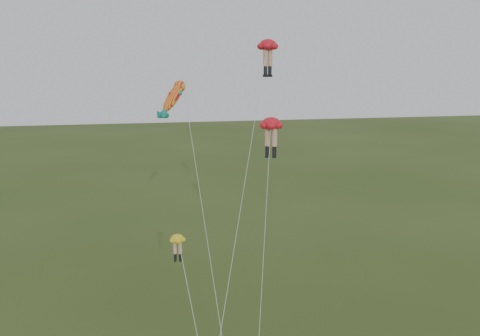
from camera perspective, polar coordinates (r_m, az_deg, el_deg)
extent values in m
ellipsoid|color=red|center=(38.01, 2.99, 13.02)|extent=(2.10, 2.10, 0.76)
cylinder|color=tan|center=(37.82, 2.74, 11.68)|extent=(0.34, 0.34, 1.16)
cylinder|color=black|center=(37.82, 2.73, 10.36)|extent=(0.26, 0.26, 0.58)
cube|color=black|center=(37.82, 2.73, 9.79)|extent=(0.34, 0.39, 0.17)
cylinder|color=tan|center=(38.17, 3.22, 11.66)|extent=(0.34, 0.34, 1.16)
cylinder|color=black|center=(38.17, 3.20, 10.36)|extent=(0.26, 0.26, 0.58)
cube|color=black|center=(38.17, 3.19, 9.80)|extent=(0.34, 0.39, 0.17)
cylinder|color=silver|center=(34.35, 0.19, -3.57)|extent=(5.61, 8.43, 20.73)
ellipsoid|color=red|center=(36.87, 3.34, 4.81)|extent=(2.26, 2.26, 0.82)
cylinder|color=tan|center=(37.06, 2.95, 3.33)|extent=(0.37, 0.37, 1.26)
cylinder|color=black|center=(37.19, 2.94, 1.89)|extent=(0.29, 0.29, 0.63)
cube|color=black|center=(37.26, 2.93, 1.27)|extent=(0.37, 0.42, 0.18)
cylinder|color=tan|center=(36.92, 3.70, 3.29)|extent=(0.37, 0.37, 1.26)
cylinder|color=black|center=(37.06, 3.68, 1.85)|extent=(0.29, 0.29, 0.63)
cube|color=black|center=(37.13, 3.68, 1.23)|extent=(0.37, 0.42, 0.18)
cylinder|color=silver|center=(34.93, 2.61, -7.86)|extent=(2.68, 6.80, 15.44)
ellipsoid|color=yellow|center=(33.28, -6.70, -7.45)|extent=(1.23, 1.23, 0.51)
cylinder|color=tan|center=(33.50, -6.95, -8.42)|extent=(0.23, 0.23, 0.78)
cylinder|color=black|center=(33.69, -6.92, -9.36)|extent=(0.18, 0.18, 0.39)
cube|color=black|center=(33.78, -6.91, -9.76)|extent=(0.18, 0.25, 0.11)
cylinder|color=tan|center=(33.46, -6.41, -8.44)|extent=(0.23, 0.23, 0.78)
cylinder|color=black|center=(33.65, -6.39, -9.38)|extent=(0.18, 0.18, 0.39)
cube|color=black|center=(33.74, -6.38, -9.78)|extent=(0.18, 0.25, 0.11)
cylinder|color=silver|center=(31.98, -4.82, -16.25)|extent=(1.23, 6.48, 8.77)
ellipsoid|color=#F8A61F|center=(38.81, -7.09, 7.62)|extent=(2.60, 2.64, 2.72)
sphere|color=#F8A61F|center=(38.81, -7.09, 7.62)|extent=(1.53, 1.54, 1.27)
cone|color=#148674|center=(38.81, -7.09, 7.62)|extent=(1.34, 1.34, 1.21)
cone|color=#148674|center=(38.81, -7.09, 7.62)|extent=(1.34, 1.34, 1.21)
cone|color=#148674|center=(38.81, -7.09, 7.62)|extent=(0.75, 0.76, 0.67)
cone|color=#148674|center=(38.81, -7.09, 7.62)|extent=(0.75, 0.76, 0.67)
cone|color=#B11217|center=(38.81, -7.09, 7.62)|extent=(0.78, 0.78, 0.67)
cylinder|color=silver|center=(35.21, -4.36, -6.58)|extent=(1.98, 10.67, 16.78)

